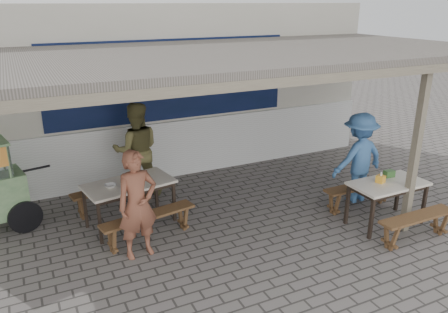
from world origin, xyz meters
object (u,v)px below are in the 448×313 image
Objects in this scene: bench_right_wall at (358,191)px; patron_street_side at (138,205)px; table_left at (129,187)px; patron_right_table at (359,158)px; bench_left_street at (149,221)px; bench_right_street at (417,222)px; bench_left_wall at (114,192)px; condiment_bowl at (110,186)px; donation_box at (389,174)px; table_right at (388,187)px; condiment_jar at (140,175)px; patron_wall_side at (137,150)px; tissue_box at (381,179)px.

bench_right_wall is 0.84× the size of patron_street_side.
patron_right_table is (4.03, -0.89, 0.16)m from table_left.
bench_left_street and bench_right_street have the same top height.
bench_left_wall is (-0.12, 0.66, -0.33)m from table_left.
bench_left_wall is 0.85m from condiment_bowl.
bench_right_street is (3.94, -3.14, -0.01)m from bench_left_wall.
donation_box is (4.01, -1.66, 0.13)m from table_left.
table_left is at bearing -90.00° from bench_left_wall.
patron_street_side is at bearing -78.60° from condiment_bowl.
bench_right_wall is 8.12× the size of donation_box.
condiment_jar is at bearing 150.61° from table_right.
patron_wall_side is 4.34m from tissue_box.
donation_box reaches higher than table_left.
bench_left_street is 1.22× the size of table_right.
table_left is 4.24m from table_right.
patron_right_table is at bearing 88.37° from donation_box.
patron_wall_side is 22.26× the size of condiment_jar.
patron_right_table is at bearing -13.56° from bench_left_street.
condiment_jar reaches higher than bench_right_street.
patron_right_table is 20.57× the size of condiment_jar.
table_left is at bearing 79.36° from patron_wall_side.
bench_right_wall is (3.70, -0.53, -0.01)m from bench_left_street.
bench_left_wall is 0.95× the size of patron_street_side.
table_right is 0.73m from bench_right_street.
table_left is 0.91× the size of patron_right_table.
patron_street_side reaches higher than table_left.
patron_wall_side is at bearing 78.07° from condiment_jar.
donation_box reaches higher than bench_left_street.
condiment_bowl is (-0.30, -0.05, 0.10)m from table_left.
bench_left_wall is at bearing 141.25° from bench_right_street.
table_right is at bearing -90.00° from bench_right_wall.
table_left is 4.34m from donation_box.
table_right is 0.76× the size of patron_right_table.
tissue_box is at bearing -35.86° from table_left.
patron_street_side is (-3.94, 1.50, 0.48)m from bench_right_street.
bench_left_wall is 1.13× the size of bench_right_street.
bench_right_street is at bearing -28.22° from patron_street_side.
bench_right_street is 7.56× the size of condiment_bowl.
bench_right_street is at bearing -36.38° from bench_left_street.
patron_street_side is 0.95m from condiment_bowl.
table_right is at bearing -23.42° from condiment_bowl.
condiment_bowl is (-0.42, 0.61, 0.43)m from bench_left_street.
patron_right_table is at bearing 54.60° from bench_right_wall.
table_right reaches higher than bench_right_street.
patron_right_table is at bearing -10.99° from condiment_bowl.
condiment_bowl is (-0.74, -1.15, -0.13)m from patron_wall_side.
bench_left_wall is 8.52× the size of condiment_bowl.
patron_right_table is 0.76m from donation_box.
bench_right_wall is at bearing -15.45° from condiment_bowl.
patron_wall_side reaches higher than table_right.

